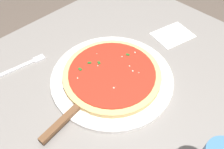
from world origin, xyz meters
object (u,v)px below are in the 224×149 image
object	(u,v)px
serving_plate	(112,77)
pizza_server	(72,113)
napkin_folded_right	(173,35)
pizza	(112,74)
fork	(21,66)

from	to	relation	value
serving_plate	pizza_server	distance (m)	0.17
serving_plate	napkin_folded_right	world-z (taller)	serving_plate
pizza	pizza_server	world-z (taller)	pizza
napkin_folded_right	fork	size ratio (longest dim) A/B	0.74
pizza_server	napkin_folded_right	bearing A→B (deg)	1.12
serving_plate	fork	bearing A→B (deg)	125.20
pizza_server	pizza	bearing A→B (deg)	6.72
pizza_server	fork	size ratio (longest dim) A/B	1.20
pizza	pizza_server	distance (m)	0.17
serving_plate	napkin_folded_right	xyz separation A→B (m)	(0.31, -0.01, -0.01)
serving_plate	pizza_server	xyz separation A→B (m)	(-0.17, -0.02, 0.01)
pizza	serving_plate	bearing A→B (deg)	-117.81
napkin_folded_right	fork	xyz separation A→B (m)	(-0.48, 0.26, 0.00)
napkin_folded_right	fork	world-z (taller)	fork
serving_plate	pizza_server	size ratio (longest dim) A/B	1.67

